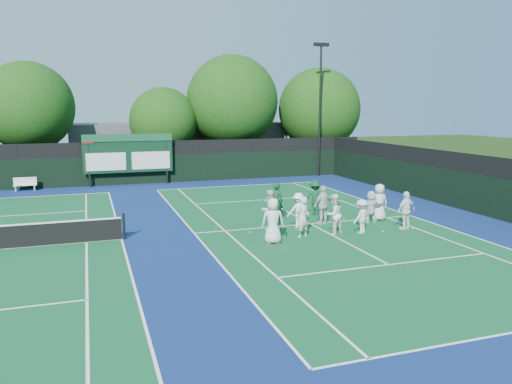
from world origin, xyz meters
name	(u,v)px	position (x,y,z in m)	size (l,w,h in m)	color
ground	(320,229)	(0.00, 0.00, 0.00)	(120.00, 120.00, 0.00)	#1A320D
court_apron	(182,234)	(-6.00, 1.00, 0.00)	(34.00, 32.00, 0.01)	navy
near_court	(310,224)	(0.00, 1.00, 0.01)	(11.05, 23.85, 0.01)	#11532B
back_fence	(143,165)	(-6.00, 16.00, 1.36)	(34.00, 0.08, 3.00)	black
divider_fence_right	(470,186)	(9.00, 1.00, 1.36)	(0.08, 32.00, 3.00)	black
scoreboard	(128,154)	(-7.01, 15.59, 2.19)	(6.00, 0.21, 3.55)	black
clubhouse	(179,146)	(-2.00, 24.00, 2.00)	(18.00, 6.00, 4.00)	#525256
light_pole_right	(320,94)	(7.50, 15.70, 6.30)	(1.20, 0.30, 10.12)	black
bench	(25,184)	(-13.59, 15.36, 0.47)	(1.39, 0.39, 0.88)	silver
tree_b	(31,109)	(-13.31, 19.58, 5.21)	(6.34, 6.34, 8.55)	black
tree_c	(165,123)	(-3.82, 19.58, 4.13)	(5.19, 5.19, 6.87)	black
tree_d	(234,104)	(1.73, 19.58, 5.60)	(7.34, 7.34, 9.46)	black
tree_e	(320,111)	(9.42, 19.58, 4.98)	(6.96, 6.96, 8.64)	black
tennis_ball_0	(250,232)	(-3.20, 0.31, 0.03)	(0.07, 0.07, 0.07)	#D5E61B
tennis_ball_1	(315,212)	(1.30, 3.25, 0.03)	(0.07, 0.07, 0.07)	#D5E61B
tennis_ball_2	(383,232)	(2.32, -1.44, 0.03)	(0.07, 0.07, 0.07)	#D5E61B
tennis_ball_3	(268,232)	(-2.44, 0.10, 0.03)	(0.07, 0.07, 0.07)	#D5E61B
tennis_ball_4	(344,219)	(1.91, 1.32, 0.03)	(0.07, 0.07, 0.07)	#D5E61B
tennis_ball_5	(413,228)	(3.96, -1.30, 0.03)	(0.07, 0.07, 0.07)	#D5E61B
player_front_0	(273,221)	(-2.81, -1.50, 0.92)	(0.90, 0.58, 1.84)	white
player_front_1	(303,217)	(-1.31, -1.02, 0.86)	(0.63, 0.41, 1.71)	silver
player_front_2	(334,214)	(0.13, -1.03, 0.88)	(0.86, 0.67, 1.76)	white
player_front_3	(361,216)	(1.36, -1.22, 0.74)	(0.96, 0.55, 1.48)	silver
player_front_4	(406,211)	(3.57, -1.28, 0.86)	(1.01, 0.42, 1.72)	white
player_back_0	(269,210)	(-2.18, 0.66, 0.89)	(0.87, 0.68, 1.78)	silver
player_back_1	(298,210)	(-0.81, 0.56, 0.80)	(1.03, 0.59, 1.59)	white
player_back_2	(323,205)	(0.52, 0.78, 0.91)	(1.07, 0.45, 1.83)	silver
player_back_3	(371,207)	(2.78, 0.36, 0.76)	(1.41, 0.45, 1.52)	white
player_back_4	(379,202)	(3.44, 0.68, 0.88)	(0.86, 0.56, 1.77)	white
coach_left	(276,201)	(-1.17, 2.41, 0.91)	(0.66, 0.43, 1.81)	#103D21
coach_right	(315,198)	(1.04, 2.74, 0.88)	(1.13, 0.65, 1.76)	#103D1E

